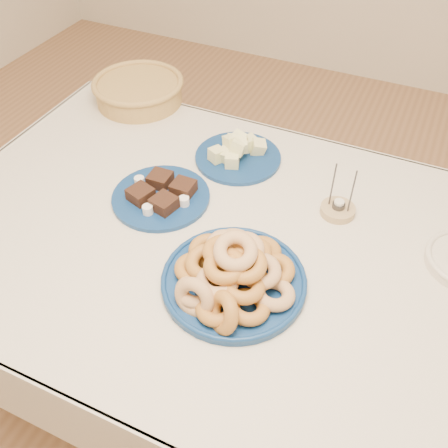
{
  "coord_description": "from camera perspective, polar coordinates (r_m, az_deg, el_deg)",
  "views": [
    {
      "loc": [
        0.37,
        -0.85,
        1.71
      ],
      "look_at": [
        0.0,
        -0.05,
        0.85
      ],
      "focal_mm": 40.0,
      "sensor_mm": 36.0,
      "label": 1
    }
  ],
  "objects": [
    {
      "name": "donut_platter",
      "position": [
        1.2,
        1.0,
        -5.79
      ],
      "size": [
        0.44,
        0.44,
        0.16
      ],
      "rotation": [
        0.0,
        0.0,
        -0.27
      ],
      "color": "navy",
      "rests_on": "dining_table"
    },
    {
      "name": "wicker_basket",
      "position": [
        1.89,
        -9.73,
        14.87
      ],
      "size": [
        0.43,
        0.43,
        0.09
      ],
      "rotation": [
        0.0,
        0.0,
        0.39
      ],
      "color": "olive",
      "rests_on": "dining_table"
    },
    {
      "name": "melon_plate",
      "position": [
        1.58,
        1.55,
        8.13
      ],
      "size": [
        0.34,
        0.34,
        0.09
      ],
      "rotation": [
        0.0,
        0.0,
        0.27
      ],
      "color": "navy",
      "rests_on": "dining_table"
    },
    {
      "name": "dining_table",
      "position": [
        1.41,
        0.85,
        -4.69
      ],
      "size": [
        1.71,
        1.11,
        0.75
      ],
      "color": "brown",
      "rests_on": "ground"
    },
    {
      "name": "brownie_plate",
      "position": [
        1.45,
        -7.19,
        3.29
      ],
      "size": [
        0.3,
        0.3,
        0.05
      ],
      "rotation": [
        0.0,
        0.0,
        0.06
      ],
      "color": "navy",
      "rests_on": "dining_table"
    },
    {
      "name": "ground",
      "position": [
        1.95,
        0.64,
        -17.23
      ],
      "size": [
        5.0,
        5.0,
        0.0
      ],
      "primitive_type": "plane",
      "color": "#996B48",
      "rests_on": "ground"
    },
    {
      "name": "candle_holder",
      "position": [
        1.43,
        12.88,
        1.67
      ],
      "size": [
        0.11,
        0.11,
        0.16
      ],
      "rotation": [
        0.0,
        0.0,
        -0.13
      ],
      "color": "tan",
      "rests_on": "dining_table"
    }
  ]
}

